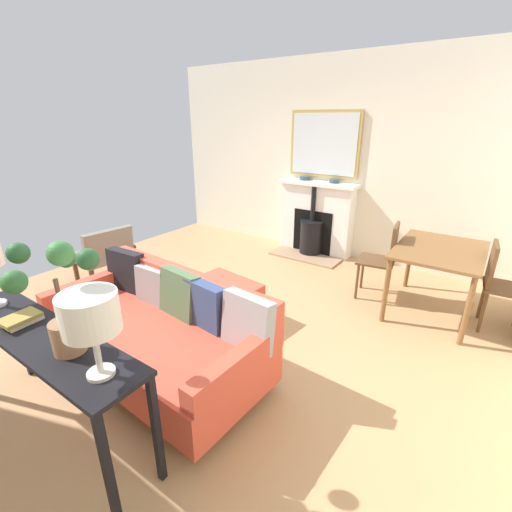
{
  "coord_description": "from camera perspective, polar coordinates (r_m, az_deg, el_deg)",
  "views": [
    {
      "loc": [
        2.44,
        2.23,
        2.0
      ],
      "look_at": [
        -0.5,
        0.2,
        0.61
      ],
      "focal_mm": 24.83,
      "sensor_mm": 36.0,
      "label": 1
    }
  ],
  "objects": [
    {
      "name": "fireplace",
      "position": [
        5.6,
        9.51,
        5.42
      ],
      "size": [
        0.68,
        1.21,
        1.12
      ],
      "color": "#9E7A5B",
      "rests_on": "ground"
    },
    {
      "name": "table_lamp_far_end",
      "position": [
        1.88,
        -25.18,
        -8.62
      ],
      "size": [
        0.28,
        0.28,
        0.46
      ],
      "color": "beige",
      "rests_on": "console_table"
    },
    {
      "name": "book_stack",
      "position": [
        2.73,
        -33.65,
        -8.46
      ],
      "size": [
        0.23,
        0.18,
        0.05
      ],
      "color": "beige",
      "rests_on": "console_table"
    },
    {
      "name": "sofa",
      "position": [
        3.12,
        -15.3,
        -11.45
      ],
      "size": [
        1.03,
        2.02,
        0.82
      ],
      "color": "#B2B2B7",
      "rests_on": "ground"
    },
    {
      "name": "console_table",
      "position": [
        2.6,
        -30.99,
        -12.56
      ],
      "size": [
        0.36,
        1.67,
        0.78
      ],
      "color": "black",
      "rests_on": "ground"
    },
    {
      "name": "mantel_bowl_near",
      "position": [
        5.61,
        7.82,
        12.36
      ],
      "size": [
        0.15,
        0.15,
        0.06
      ],
      "color": "#334C56",
      "rests_on": "fireplace"
    },
    {
      "name": "wall_left",
      "position": [
        5.62,
        11.55,
        14.96
      ],
      "size": [
        0.12,
        5.5,
        2.84
      ],
      "primitive_type": "cube",
      "color": "silver",
      "rests_on": "ground"
    },
    {
      "name": "dining_chair_near_fireplace",
      "position": [
        4.3,
        19.99,
        0.08
      ],
      "size": [
        0.45,
        0.45,
        0.91
      ],
      "color": "brown",
      "rests_on": "ground"
    },
    {
      "name": "ground_plane",
      "position": [
        3.86,
        -6.71,
        -10.13
      ],
      "size": [
        5.37,
        5.5,
        0.01
      ],
      "primitive_type": "cube",
      "color": "tan"
    },
    {
      "name": "armchair_accent",
      "position": [
        4.8,
        -23.28,
        0.57
      ],
      "size": [
        0.74,
        0.66,
        0.77
      ],
      "color": "#4C3321",
      "rests_on": "ground"
    },
    {
      "name": "mirror_over_mantel",
      "position": [
        5.53,
        10.92,
        17.26
      ],
      "size": [
        0.04,
        1.09,
        0.94
      ],
      "color": "tan"
    },
    {
      "name": "potted_plant",
      "position": [
        2.14,
        -29.18,
        -5.52
      ],
      "size": [
        0.46,
        0.44,
        0.68
      ],
      "color": "#99704C",
      "rests_on": "console_table"
    },
    {
      "name": "mantel_bowl_far",
      "position": [
        5.41,
        12.45,
        11.74
      ],
      "size": [
        0.14,
        0.14,
        0.05
      ],
      "color": "#334C56",
      "rests_on": "fireplace"
    },
    {
      "name": "dining_table",
      "position": [
        4.17,
        27.38,
        -0.1
      ],
      "size": [
        1.11,
        0.83,
        0.74
      ],
      "color": "brown",
      "rests_on": "ground"
    },
    {
      "name": "ottoman",
      "position": [
        3.74,
        -5.51,
        -6.77
      ],
      "size": [
        0.67,
        0.77,
        0.41
      ],
      "color": "#B2B2B7",
      "rests_on": "ground"
    },
    {
      "name": "dining_chair_by_back_wall",
      "position": [
        4.19,
        34.48,
        -3.22
      ],
      "size": [
        0.43,
        0.43,
        0.89
      ],
      "color": "brown",
      "rests_on": "ground"
    }
  ]
}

